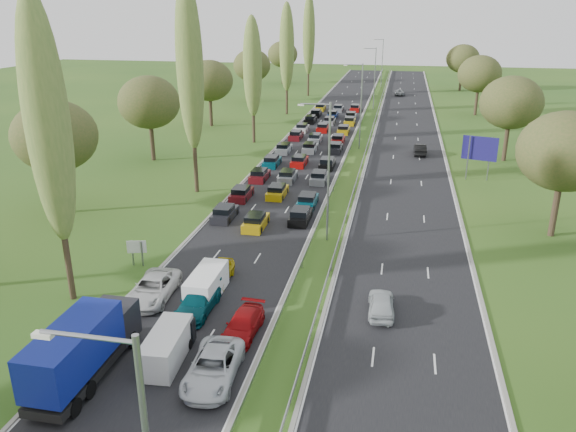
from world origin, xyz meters
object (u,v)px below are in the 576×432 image
Objects in this scene: white_van_front at (168,345)px; near_car_2 at (153,288)px; info_sign at (137,250)px; white_van_rear at (208,283)px; direction_sign at (480,150)px; blue_lorry at (84,347)px.

near_car_2 is at bearing 116.96° from white_van_front.
info_sign reaches higher than white_van_front.
near_car_2 is 2.69× the size of info_sign.
near_car_2 is 5.95m from info_sign.
white_van_rear is 0.91× the size of direction_sign.
direction_sign is at bearing 60.31° from blue_lorry.
white_van_rear is at bearing -27.29° from info_sign.
near_car_2 is 0.66× the size of blue_lorry.
blue_lorry is 50.58m from direction_sign.
white_van_front reaches higher than near_car_2.
blue_lorry is (0.18, -9.06, 1.09)m from near_car_2.
near_car_2 is at bearing -126.08° from direction_sign.
white_van_rear is (3.58, 1.18, 0.17)m from near_car_2.
blue_lorry is 14.35m from info_sign.
near_car_2 is 43.13m from direction_sign.
white_van_rear is at bearing 15.35° from near_car_2.
blue_lorry is 4.56m from white_van_front.
direction_sign is at bearing 50.99° from near_car_2.
blue_lorry reaches higher than near_car_2.
near_car_2 is 1.19× the size of white_van_rear.
blue_lorry is 4.10× the size of info_sign.
near_car_2 is at bearing -54.37° from info_sign.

